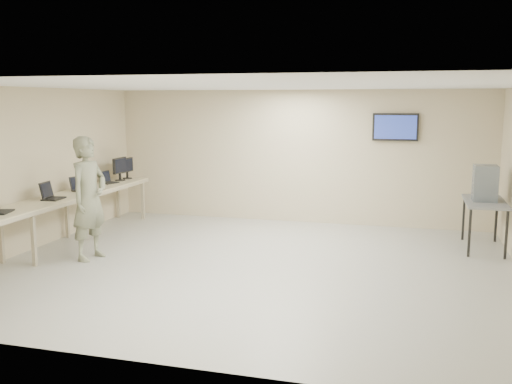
# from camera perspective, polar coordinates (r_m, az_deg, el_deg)

# --- Properties ---
(room) EXTENTS (8.01, 7.01, 2.81)m
(room) POSITION_cam_1_polar(r_m,az_deg,el_deg) (8.77, -0.04, 1.53)
(room) COLOR beige
(room) RESTS_ON ground
(workbench) EXTENTS (0.76, 6.00, 0.90)m
(workbench) POSITION_cam_1_polar(r_m,az_deg,el_deg) (10.37, -19.80, -1.10)
(workbench) COLOR beige
(workbench) RESTS_ON ground
(laptop_1) EXTENTS (0.35, 0.41, 0.30)m
(laptop_1) POSITION_cam_1_polar(r_m,az_deg,el_deg) (10.37, -19.86, -0.27)
(laptop_1) COLOR black
(laptop_1) RESTS_ON workbench
(laptop_2) EXTENTS (0.36, 0.40, 0.27)m
(laptop_2) POSITION_cam_1_polar(r_m,az_deg,el_deg) (11.17, -17.14, 0.47)
(laptop_2) COLOR black
(laptop_2) RESTS_ON workbench
(laptop_3) EXTENTS (0.34, 0.37, 0.25)m
(laptop_3) POSITION_cam_1_polar(r_m,az_deg,el_deg) (12.05, -14.64, 1.16)
(laptop_3) COLOR black
(laptop_3) RESTS_ON workbench
(monitor_near) EXTENTS (0.22, 0.49, 0.49)m
(monitor_near) POSITION_cam_1_polar(r_m,az_deg,el_deg) (12.37, -13.47, 2.47)
(monitor_near) COLOR black
(monitor_near) RESTS_ON workbench
(monitor_far) EXTENTS (0.20, 0.45, 0.45)m
(monitor_far) POSITION_cam_1_polar(r_m,az_deg,el_deg) (12.65, -12.77, 2.53)
(monitor_far) COLOR black
(monitor_far) RESTS_ON workbench
(soldier) EXTENTS (0.60, 0.80, 2.01)m
(soldier) POSITION_cam_1_polar(r_m,az_deg,el_deg) (9.62, -16.35, -0.62)
(soldier) COLOR #636D55
(soldier) RESTS_ON ground
(side_table) EXTENTS (0.67, 1.43, 0.86)m
(side_table) POSITION_cam_1_polar(r_m,az_deg,el_deg) (10.65, 21.92, -1.21)
(side_table) COLOR slate
(side_table) RESTS_ON ground
(storage_bins) EXTENTS (0.39, 0.44, 0.62)m
(storage_bins) POSITION_cam_1_polar(r_m,az_deg,el_deg) (10.59, 21.93, 0.84)
(storage_bins) COLOR gray
(storage_bins) RESTS_ON side_table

